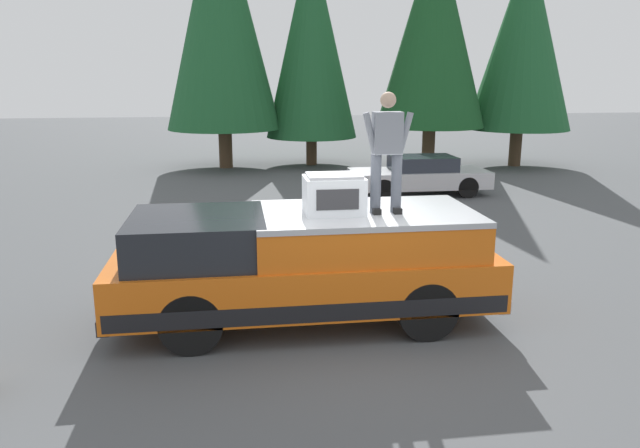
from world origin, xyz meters
TOP-DOWN VIEW (x-y plane):
  - ground_plane at (0.00, 0.00)m, footprint 90.00×90.00m
  - pickup_truck at (0.47, 0.52)m, footprint 2.01×5.54m
  - compressor_unit at (0.38, 0.11)m, footprint 0.65×0.84m
  - person_on_truck_bed at (0.32, -0.62)m, footprint 0.29×0.72m
  - parked_car_silver at (9.71, -4.04)m, footprint 1.64×4.10m
  - conifer_far_left at (14.90, -9.52)m, footprint 3.94×3.94m
  - conifer_left at (14.67, -5.88)m, footprint 4.05×4.05m
  - conifer_center_left at (16.30, -1.58)m, footprint 3.55×3.55m
  - conifer_center_right at (16.01, 1.81)m, footprint 4.29×4.29m

SIDE VIEW (x-z plane):
  - ground_plane at x=0.00m, z-range 0.00..0.00m
  - parked_car_silver at x=9.71m, z-range 0.00..1.16m
  - pickup_truck at x=0.47m, z-range 0.05..1.70m
  - compressor_unit at x=0.38m, z-range 1.65..2.21m
  - person_on_truck_bed at x=0.32m, z-range 1.71..3.40m
  - conifer_center_left at x=16.30m, z-range 0.55..9.23m
  - conifer_far_left at x=14.90m, z-range 0.71..9.08m
  - conifer_left at x=14.67m, z-range 0.79..9.59m
  - conifer_center_right at x=16.01m, z-range 0.74..10.89m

